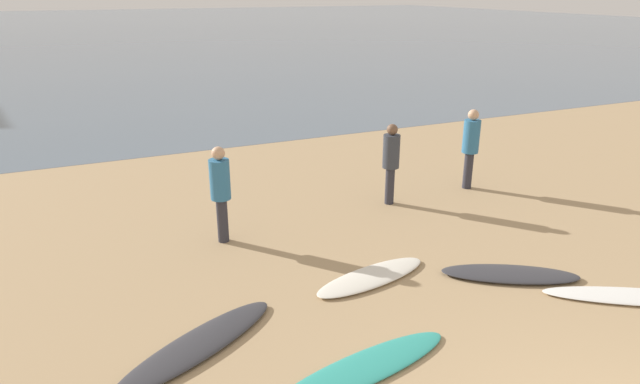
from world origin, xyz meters
TOP-DOWN VIEW (x-y plane):
  - ground_plane at (0.00, 10.00)m, footprint 120.00×120.00m
  - ocean_water at (0.00, 62.35)m, footprint 140.00×100.00m
  - surfboard_0 at (-2.88, 4.07)m, footprint 2.31×1.60m
  - surfboard_1 at (-1.30, 2.90)m, footprint 2.38×0.91m
  - surfboard_2 at (-0.22, 4.67)m, footprint 1.99×0.94m
  - surfboard_3 at (1.66, 3.89)m, footprint 2.01×1.49m
  - person_0 at (3.53, 7.27)m, footprint 0.34×0.34m
  - person_1 at (-1.84, 6.81)m, footprint 0.33×0.33m
  - person_2 at (1.57, 7.17)m, footprint 0.32×0.32m

SIDE VIEW (x-z plane):
  - ground_plane at x=0.00m, z-range -0.20..0.00m
  - ocean_water at x=0.00m, z-range 0.00..0.00m
  - surfboard_1 at x=-1.30m, z-range 0.00..0.06m
  - surfboard_2 at x=-0.22m, z-range 0.00..0.08m
  - surfboard_0 at x=-2.88m, z-range 0.00..0.09m
  - surfboard_3 at x=1.66m, z-range 0.00..0.09m
  - person_2 at x=1.57m, z-range 0.14..1.73m
  - person_1 at x=-1.84m, z-range 0.15..1.78m
  - person_0 at x=3.53m, z-range 0.15..1.82m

